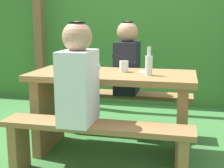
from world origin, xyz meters
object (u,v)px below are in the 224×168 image
object	(u,v)px
bench_near	(96,140)
bottle_left	(149,64)
picnic_table	(112,99)
cell_phone	(144,72)
person_black_coat	(127,61)
bench_far	(123,104)
person_white_shirt	(78,77)
drinking_glass	(124,66)

from	to	relation	value
bench_near	bottle_left	xyz separation A→B (m)	(0.32, 0.45, 0.50)
picnic_table	cell_phone	distance (m)	0.36
bench_near	person_black_coat	world-z (taller)	person_black_coat
bench_near	bench_far	bearing A→B (deg)	90.00
person_white_shirt	bottle_left	size ratio (longest dim) A/B	3.10
person_white_shirt	drinking_glass	size ratio (longest dim) A/B	7.41
picnic_table	bench_far	distance (m)	0.54
bench_near	person_black_coat	size ratio (longest dim) A/B	1.95
person_white_shirt	bench_far	bearing A→B (deg)	82.82
picnic_table	drinking_glass	size ratio (longest dim) A/B	14.42
picnic_table	person_black_coat	bearing A→B (deg)	85.68
drinking_glass	person_black_coat	bearing A→B (deg)	96.71
picnic_table	person_white_shirt	distance (m)	0.59
bench_near	bottle_left	bearing A→B (deg)	54.32
picnic_table	bench_near	size ratio (longest dim) A/B	1.00
picnic_table	drinking_glass	distance (m)	0.30
bench_near	bottle_left	world-z (taller)	bottle_left
bench_near	cell_phone	xyz separation A→B (m)	(0.26, 0.56, 0.42)
picnic_table	bench_far	xyz separation A→B (m)	(0.00, 0.51, -0.18)
bench_far	bottle_left	xyz separation A→B (m)	(0.32, -0.58, 0.50)
bench_far	person_black_coat	world-z (taller)	person_black_coat
picnic_table	person_white_shirt	bearing A→B (deg)	-104.19
bench_near	person_white_shirt	bearing A→B (deg)	178.52
bench_near	drinking_glass	size ratio (longest dim) A/B	14.42
person_white_shirt	bottle_left	xyz separation A→B (m)	(0.45, 0.44, 0.05)
picnic_table	person_white_shirt	xyz separation A→B (m)	(-0.13, -0.51, 0.27)
person_black_coat	bench_far	bearing A→B (deg)	175.06
picnic_table	bench_near	bearing A→B (deg)	-90.00
bench_far	cell_phone	distance (m)	0.67
bottle_left	cell_phone	bearing A→B (deg)	115.74
picnic_table	bench_near	xyz separation A→B (m)	(0.00, -0.51, -0.18)
drinking_glass	bottle_left	xyz separation A→B (m)	(0.23, -0.13, 0.04)
person_black_coat	drinking_glass	world-z (taller)	person_black_coat
picnic_table	person_black_coat	xyz separation A→B (m)	(0.04, 0.51, 0.27)
bench_far	person_white_shirt	size ratio (longest dim) A/B	1.95
picnic_table	bench_far	bearing A→B (deg)	90.00
person_black_coat	cell_phone	size ratio (longest dim) A/B	5.14
bench_near	person_white_shirt	world-z (taller)	person_white_shirt
person_black_coat	bench_near	bearing A→B (deg)	-92.15
person_black_coat	drinking_glass	distance (m)	0.45
bottle_left	bench_far	bearing A→B (deg)	119.05
bench_far	person_black_coat	size ratio (longest dim) A/B	1.95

